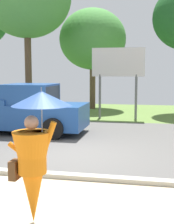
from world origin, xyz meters
TOP-DOWN VIEW (x-y plane):
  - ground_plane at (0.00, 2.95)m, footprint 40.00×22.00m
  - monk_pedestrian at (0.41, -4.11)m, footprint 1.03×0.90m
  - pickup_truck at (-2.84, 2.79)m, footprint 5.20×2.28m
  - roadside_billboard at (0.49, 7.14)m, footprint 2.60×0.12m
  - tree_left_far at (-1.53, 11.12)m, footprint 4.12×4.12m

SIDE VIEW (x-z plane):
  - ground_plane at x=0.00m, z-range -0.15..0.05m
  - pickup_truck at x=-2.84m, z-range -0.07..1.81m
  - monk_pedestrian at x=0.41m, z-range 0.00..2.13m
  - roadside_billboard at x=0.49m, z-range 0.80..4.30m
  - tree_left_far at x=-1.53m, z-range 1.21..7.41m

